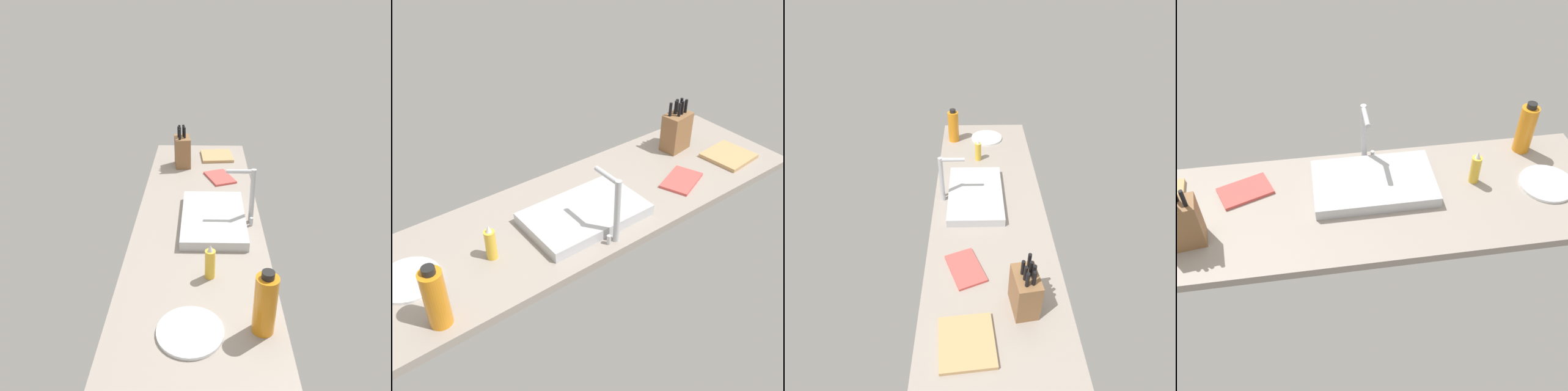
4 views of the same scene
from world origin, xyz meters
TOP-DOWN VIEW (x-y plane):
  - countertop_slab at (0.00, 0.00)cm, footprint 196.26×59.63cm
  - sink_basin at (7.87, 7.13)cm, footprint 47.56×29.37cm
  - faucet at (6.62, 23.38)cm, footprint 5.50×13.61cm
  - knife_block at (-61.29, -10.81)cm, footprint 14.58×10.84cm
  - cutting_board at (-75.81, 11.06)cm, footprint 22.10×21.62cm
  - soap_bottle at (47.93, 5.05)cm, footprint 4.00×4.00cm
  - water_bottle at (74.37, 21.74)cm, footprint 7.30×7.30cm
  - dinner_plate at (76.26, -1.57)cm, footprint 21.76×21.76cm
  - dish_towel at (-42.37, 11.94)cm, footprint 22.99×19.17cm

SIDE VIEW (x-z plane):
  - countertop_slab at x=0.00cm, z-range 0.00..3.50cm
  - dinner_plate at x=76.26cm, z-range 3.50..4.70cm
  - dish_towel at x=-42.37cm, z-range 3.50..4.70cm
  - cutting_board at x=-75.81cm, z-range 3.50..5.30cm
  - sink_basin at x=7.87cm, z-range 3.50..8.02cm
  - soap_bottle at x=47.93cm, z-range 2.59..17.23cm
  - knife_block at x=-61.29cm, z-range 0.71..25.85cm
  - water_bottle at x=74.37cm, z-range 2.76..25.96cm
  - faucet at x=6.62cm, z-range 5.83..32.66cm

